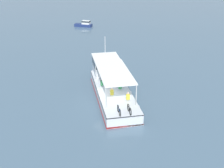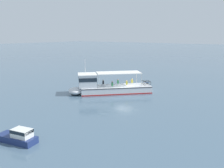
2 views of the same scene
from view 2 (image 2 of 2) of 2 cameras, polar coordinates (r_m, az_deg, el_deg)
The scene contains 3 objects.
ground_plane at distance 36.84m, azimuth 2.70°, elevation -2.25°, with size 400.00×400.00×0.00m, color slate.
ferry_main at distance 36.77m, azimuth -1.56°, elevation -0.64°, with size 11.03×11.31×5.32m.
motorboat_horizon_west at distance 21.95m, azimuth -21.43°, elevation -11.59°, with size 3.79×2.04×1.26m.
Camera 2 is at (-19.79, 29.75, 8.98)m, focal length 38.19 mm.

